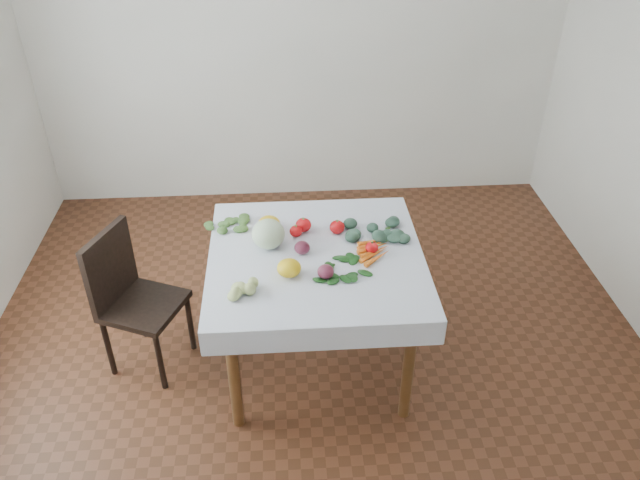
% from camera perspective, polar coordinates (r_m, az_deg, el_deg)
% --- Properties ---
extents(ground, '(4.00, 4.00, 0.00)m').
position_cam_1_polar(ground, '(3.76, -0.32, -10.81)').
color(ground, '#582F1B').
extents(back_wall, '(4.00, 0.04, 2.70)m').
position_cam_1_polar(back_wall, '(4.84, -1.98, 18.48)').
color(back_wall, white).
rests_on(back_wall, ground).
extents(table, '(1.00, 1.00, 0.75)m').
position_cam_1_polar(table, '(3.33, -0.35, -2.82)').
color(table, brown).
rests_on(table, ground).
extents(tablecloth, '(1.12, 1.12, 0.01)m').
position_cam_1_polar(tablecloth, '(3.27, -0.36, -1.42)').
color(tablecloth, white).
rests_on(tablecloth, table).
extents(chair, '(0.51, 0.51, 0.86)m').
position_cam_1_polar(chair, '(3.60, -17.02, -4.59)').
color(chair, black).
rests_on(chair, ground).
extents(cabbage, '(0.22, 0.22, 0.16)m').
position_cam_1_polar(cabbage, '(3.30, -4.75, 0.55)').
color(cabbage, silver).
rests_on(cabbage, tablecloth).
extents(tomato_a, '(0.09, 0.09, 0.08)m').
position_cam_1_polar(tomato_a, '(3.44, -1.53, 1.38)').
color(tomato_a, red).
rests_on(tomato_a, tablecloth).
extents(tomato_b, '(0.10, 0.10, 0.07)m').
position_cam_1_polar(tomato_b, '(3.42, 1.58, 1.19)').
color(tomato_b, red).
rests_on(tomato_b, tablecloth).
extents(tomato_c, '(0.07, 0.07, 0.06)m').
position_cam_1_polar(tomato_c, '(3.40, -2.21, 0.82)').
color(tomato_c, red).
rests_on(tomato_c, tablecloth).
extents(tomato_d, '(0.09, 0.09, 0.06)m').
position_cam_1_polar(tomato_d, '(3.28, 4.76, -0.69)').
color(tomato_d, red).
rests_on(tomato_d, tablecloth).
extents(heirloom_back, '(0.16, 0.16, 0.09)m').
position_cam_1_polar(heirloom_back, '(3.45, -4.68, 1.48)').
color(heirloom_back, yellow).
rests_on(heirloom_back, tablecloth).
extents(heirloom_front, '(0.14, 0.14, 0.09)m').
position_cam_1_polar(heirloom_front, '(3.11, -2.85, -2.57)').
color(heirloom_front, yellow).
rests_on(heirloom_front, tablecloth).
extents(onion_a, '(0.10, 0.10, 0.07)m').
position_cam_1_polar(onion_a, '(3.26, -1.65, -0.71)').
color(onion_a, '#51172E').
rests_on(onion_a, tablecloth).
extents(onion_b, '(0.08, 0.08, 0.07)m').
position_cam_1_polar(onion_b, '(3.09, 0.52, -2.91)').
color(onion_b, '#51172E').
rests_on(onion_b, tablecloth).
extents(tomatillo_cluster, '(0.16, 0.13, 0.05)m').
position_cam_1_polar(tomatillo_cluster, '(3.02, -6.84, -4.47)').
color(tomatillo_cluster, '#B4C873').
rests_on(tomatillo_cluster, tablecloth).
extents(carrot_bunch, '(0.19, 0.26, 0.03)m').
position_cam_1_polar(carrot_bunch, '(3.30, 5.04, -0.86)').
color(carrot_bunch, orange).
rests_on(carrot_bunch, tablecloth).
extents(kale_bunch, '(0.31, 0.30, 0.04)m').
position_cam_1_polar(kale_bunch, '(3.47, 5.29, 1.26)').
color(kale_bunch, '#375A4A').
rests_on(kale_bunch, tablecloth).
extents(basil_bunch, '(0.30, 0.24, 0.01)m').
position_cam_1_polar(basil_bunch, '(3.15, 2.17, -2.73)').
color(basil_bunch, '#19521C').
rests_on(basil_bunch, tablecloth).
extents(dill_bunch, '(0.24, 0.19, 0.02)m').
position_cam_1_polar(dill_bunch, '(3.54, -8.37, 1.52)').
color(dill_bunch, '#587E3A').
rests_on(dill_bunch, tablecloth).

